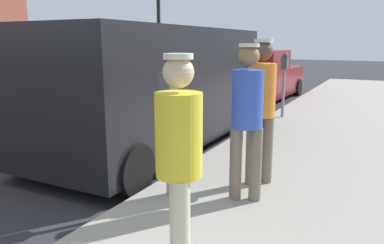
{
  "coord_description": "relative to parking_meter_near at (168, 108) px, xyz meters",
  "views": [
    {
      "loc": [
        3.52,
        -3.73,
        1.91
      ],
      "look_at": [
        1.65,
        -0.11,
        1.05
      ],
      "focal_mm": 35.5,
      "sensor_mm": 36.0,
      "label": 1
    }
  ],
  "objects": [
    {
      "name": "ground_plane",
      "position": [
        -1.35,
        0.11,
        -1.18
      ],
      "size": [
        80.0,
        80.0,
        0.0
      ],
      "primitive_type": "plane",
      "color": "#2D2D33"
    },
    {
      "name": "sidewalk_slab",
      "position": [
        2.15,
        0.11,
        -1.11
      ],
      "size": [
        5.0,
        32.0,
        0.15
      ],
      "primitive_type": "cube",
      "color": "#9E998E",
      "rests_on": "ground"
    },
    {
      "name": "parking_meter_near",
      "position": [
        0.0,
        0.0,
        0.0
      ],
      "size": [
        0.14,
        0.18,
        1.52
      ],
      "color": "gray",
      "rests_on": "sidewalk_slab"
    },
    {
      "name": "parking_meter_far",
      "position": [
        0.0,
        5.31,
        0.0
      ],
      "size": [
        0.14,
        0.18,
        1.52
      ],
      "color": "gray",
      "rests_on": "sidewalk_slab"
    },
    {
      "name": "pedestrian_in_blue",
      "position": [
        0.84,
        0.27,
        -0.02
      ],
      "size": [
        0.35,
        0.34,
        1.75
      ],
      "color": "#726656",
      "rests_on": "sidewalk_slab"
    },
    {
      "name": "pedestrian_in_orange",
      "position": [
        0.82,
        0.84,
        0.01
      ],
      "size": [
        0.34,
        0.34,
        1.8
      ],
      "color": "#726656",
      "rests_on": "sidewalk_slab"
    },
    {
      "name": "pedestrian_in_yellow",
      "position": [
        0.89,
        -1.34,
        -0.07
      ],
      "size": [
        0.34,
        0.34,
        1.69
      ],
      "color": "beige",
      "rests_on": "sidewalk_slab"
    },
    {
      "name": "parked_van",
      "position": [
        -1.5,
        2.12,
        -0.03
      ],
      "size": [
        2.14,
        5.21,
        2.15
      ],
      "color": "black",
      "rests_on": "ground"
    },
    {
      "name": "parked_sedan_ahead",
      "position": [
        -1.65,
        8.72,
        -0.43
      ],
      "size": [
        2.05,
        4.45,
        1.65
      ],
      "color": "maroon",
      "rests_on": "ground"
    },
    {
      "name": "traffic_light_corner",
      "position": [
        -7.8,
        10.88,
        2.34
      ],
      "size": [
        2.48,
        0.42,
        5.2
      ],
      "color": "black",
      "rests_on": "ground"
    }
  ]
}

